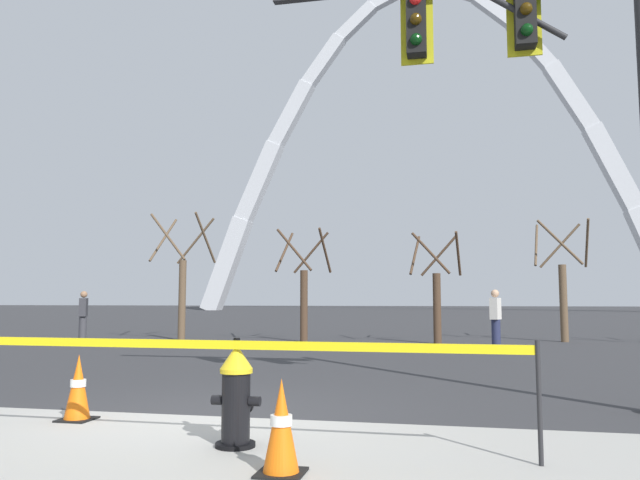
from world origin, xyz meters
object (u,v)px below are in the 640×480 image
(pedestrian_walking_left, at_px, (496,320))
(pedestrian_standing_center, at_px, (83,317))
(traffic_signal_gantry, at_px, (549,85))
(traffic_cone_by_hydrant, at_px, (281,428))
(fire_hydrant, at_px, (236,395))
(traffic_cone_mid_sidewalk, at_px, (78,388))
(monument_arch, at_px, (425,158))

(pedestrian_walking_left, height_order, pedestrian_standing_center, same)
(traffic_signal_gantry, bearing_deg, pedestrian_walking_left, 91.36)
(pedestrian_standing_center, bearing_deg, traffic_cone_by_hydrant, -51.57)
(traffic_signal_gantry, bearing_deg, fire_hydrant, -140.79)
(traffic_cone_by_hydrant, bearing_deg, traffic_signal_gantry, 52.83)
(traffic_cone_mid_sidewalk, relative_size, traffic_signal_gantry, 0.12)
(traffic_cone_by_hydrant, relative_size, pedestrian_walking_left, 0.46)
(traffic_cone_by_hydrant, distance_m, pedestrian_walking_left, 11.78)
(traffic_cone_mid_sidewalk, height_order, pedestrian_walking_left, pedestrian_walking_left)
(monument_arch, xyz_separation_m, pedestrian_standing_center, (-8.00, -56.50, -17.23))
(monument_arch, bearing_deg, traffic_signal_gantry, -86.48)
(traffic_cone_by_hydrant, xyz_separation_m, monument_arch, (-1.43, 68.39, 17.69))
(traffic_signal_gantry, bearing_deg, traffic_cone_by_hydrant, -127.17)
(traffic_signal_gantry, bearing_deg, pedestrian_standing_center, 144.70)
(fire_hydrant, relative_size, pedestrian_walking_left, 0.62)
(pedestrian_walking_left, bearing_deg, pedestrian_standing_center, 178.27)
(monument_arch, xyz_separation_m, pedestrian_walking_left, (3.81, -56.86, -17.23))
(traffic_signal_gantry, xyz_separation_m, monument_arch, (-4.00, 65.00, 13.98))
(traffic_signal_gantry, bearing_deg, monument_arch, 93.52)
(traffic_cone_mid_sidewalk, xyz_separation_m, monument_arch, (1.35, 66.82, 17.69))
(pedestrian_walking_left, xyz_separation_m, pedestrian_standing_center, (-11.81, 0.36, 0.00))
(monument_arch, bearing_deg, pedestrian_standing_center, -98.06)
(traffic_signal_gantry, relative_size, monument_arch, 0.11)
(traffic_cone_by_hydrant, xyz_separation_m, traffic_cone_mid_sidewalk, (-2.78, 1.57, 0.00))
(traffic_cone_by_hydrant, distance_m, monument_arch, 70.66)
(traffic_cone_mid_sidewalk, relative_size, monument_arch, 0.01)
(pedestrian_standing_center, bearing_deg, traffic_cone_mid_sidewalk, -57.20)
(fire_hydrant, relative_size, traffic_signal_gantry, 0.17)
(traffic_cone_by_hydrant, distance_m, traffic_signal_gantry, 5.65)
(traffic_signal_gantry, distance_m, pedestrian_standing_center, 15.06)
(traffic_cone_mid_sidewalk, xyz_separation_m, traffic_signal_gantry, (5.35, 1.82, 3.71))
(traffic_cone_by_hydrant, bearing_deg, fire_hydrant, 129.84)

